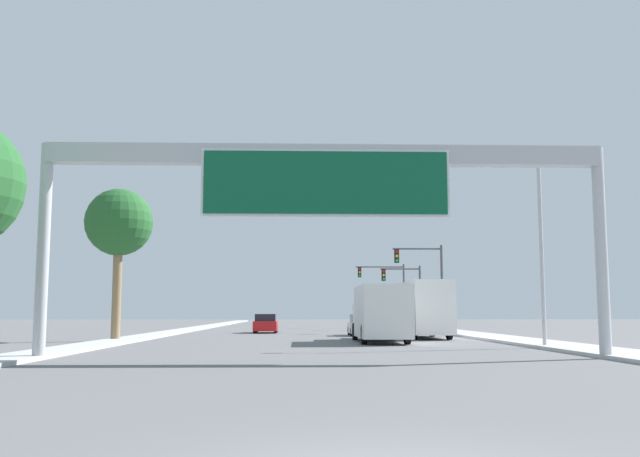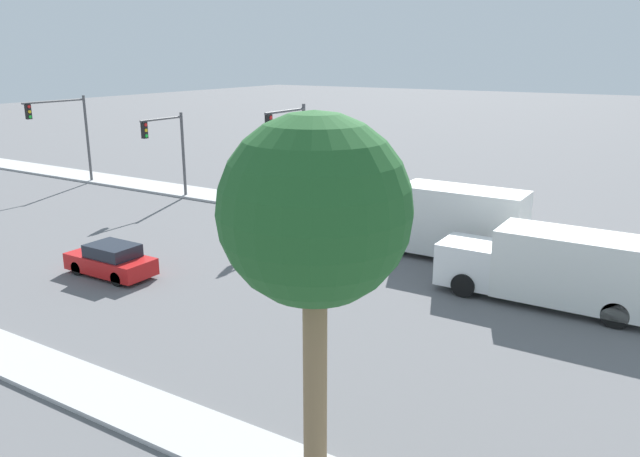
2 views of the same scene
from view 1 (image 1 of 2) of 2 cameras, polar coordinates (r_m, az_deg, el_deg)
The scene contains 12 objects.
sidewalk_right at distance 68.37m, azimuth 8.61°, elevation -7.93°, with size 3.00×120.00×0.15m.
median_strip_left at distance 67.97m, azimuth -10.14°, elevation -7.91°, with size 2.00×120.00×0.15m.
sign_gantry at distance 25.60m, azimuth 0.45°, elevation 3.88°, with size 20.33×0.73×7.63m.
car_mid_left at distance 50.09m, azimuth 3.39°, elevation -7.76°, with size 1.79×4.24×1.48m.
car_far_left at distance 56.74m, azimuth -4.36°, elevation -7.62°, with size 1.81×4.25×1.48m.
truck_box_primary at distance 39.15m, azimuth 4.83°, elevation -6.81°, with size 2.49×8.63×3.03m.
truck_box_secondary at distance 45.52m, azimuth 8.37°, elevation -6.44°, with size 2.37×8.20×3.54m.
traffic_light_near_intersection at distance 56.23m, azimuth 8.57°, elevation -3.66°, with size 3.93×0.32×6.85m.
traffic_light_mid_block at distance 66.05m, azimuth 6.99°, elevation -4.65°, with size 3.75×0.32×5.87m.
traffic_light_far_intersection at distance 75.91m, azimuth 5.52°, elevation -4.47°, with size 5.21×0.32×6.68m.
palm_tree_background at distance 42.43m, azimuth -15.79°, elevation 0.35°, with size 3.85×3.85×8.69m.
street_lamp_right at distance 34.66m, azimuth 16.75°, elevation -0.52°, with size 2.68×0.28×8.81m.
Camera 1 is at (-0.98, -7.25, 1.65)m, focal length 40.00 mm.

